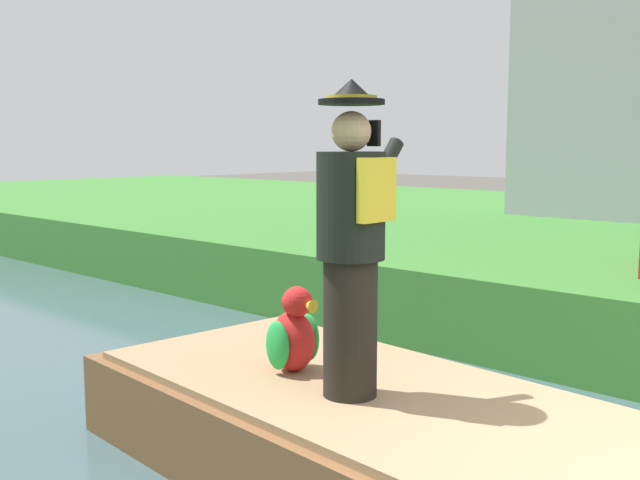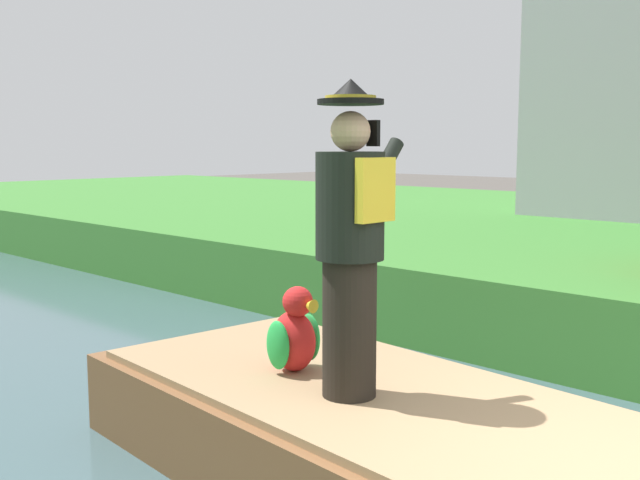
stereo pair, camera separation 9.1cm
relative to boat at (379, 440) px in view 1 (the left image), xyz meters
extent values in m
cube|color=brown|center=(0.00, 0.00, -0.02)|extent=(2.10, 4.32, 0.56)
cube|color=#997A56|center=(0.00, 0.00, 0.28)|extent=(1.93, 3.97, 0.05)
cylinder|color=black|center=(-0.18, 0.08, 0.72)|extent=(0.32, 0.32, 0.82)
cylinder|color=black|center=(-0.18, 0.08, 1.44)|extent=(0.40, 0.40, 0.62)
cube|color=gold|center=(-0.18, -0.11, 1.54)|extent=(0.28, 0.06, 0.36)
sphere|color=#DBA884|center=(-0.18, 0.08, 1.86)|extent=(0.23, 0.23, 0.23)
cylinder|color=black|center=(-0.18, 0.08, 2.03)|extent=(0.38, 0.38, 0.03)
cone|color=black|center=(-0.18, 0.08, 2.10)|extent=(0.26, 0.26, 0.12)
cylinder|color=gold|center=(-0.18, 0.08, 2.05)|extent=(0.29, 0.29, 0.02)
cylinder|color=black|center=(0.04, 0.04, 1.62)|extent=(0.38, 0.09, 0.43)
cube|color=black|center=(-0.05, 0.02, 1.85)|extent=(0.03, 0.08, 0.15)
ellipsoid|color=red|center=(-0.07, 0.67, 0.51)|extent=(0.26, 0.32, 0.40)
sphere|color=red|center=(-0.07, 0.63, 0.78)|extent=(0.20, 0.20, 0.20)
cone|color=yellow|center=(-0.07, 0.53, 0.77)|extent=(0.09, 0.09, 0.09)
ellipsoid|color=green|center=(-0.21, 0.67, 0.51)|extent=(0.08, 0.20, 0.32)
ellipsoid|color=green|center=(0.07, 0.67, 0.51)|extent=(0.08, 0.20, 0.32)
camera|label=1|loc=(-3.46, -2.75, 1.80)|focal=42.36mm
camera|label=2|loc=(-3.40, -2.82, 1.80)|focal=42.36mm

